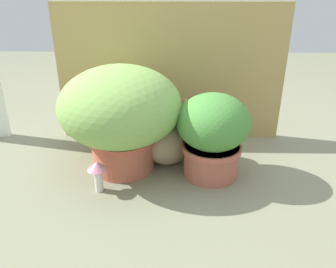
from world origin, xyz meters
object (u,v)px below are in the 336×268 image
object	(u,v)px
grass_planter	(121,112)
cat	(174,139)
mushroom_ornament_pink	(98,170)
leafy_planter	(213,133)

from	to	relation	value
grass_planter	cat	world-z (taller)	grass_planter
mushroom_ornament_pink	leafy_planter	bearing A→B (deg)	16.48
leafy_planter	cat	size ratio (longest dim) A/B	1.06
grass_planter	leafy_planter	distance (m)	0.42
grass_planter	cat	xyz separation A→B (m)	(0.24, 0.06, -0.17)
grass_planter	leafy_planter	xyz separation A→B (m)	(0.41, -0.05, -0.08)
grass_planter	cat	size ratio (longest dim) A/B	1.50
grass_planter	mushroom_ornament_pink	xyz separation A→B (m)	(-0.08, -0.20, -0.19)
mushroom_ornament_pink	grass_planter	bearing A→B (deg)	68.29
leafy_planter	mushroom_ornament_pink	xyz separation A→B (m)	(-0.49, -0.15, -0.11)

